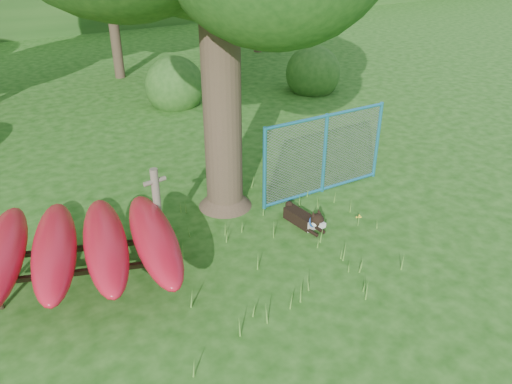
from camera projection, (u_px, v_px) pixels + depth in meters
ground at (285, 282)px, 7.79m from camera, size 80.00×80.00×0.00m
wooden_post at (157, 206)px, 8.38m from camera, size 0.40×0.15×1.45m
kayak_rack at (80, 246)px, 7.41m from camera, size 3.25×3.50×0.94m
husky_dog at (306, 219)px, 9.15m from camera, size 0.34×1.08×0.48m
fence_section at (325, 154)px, 10.06m from camera, size 2.91×0.11×2.84m
wildflower_clump at (359, 218)px, 9.18m from camera, size 0.10×0.08×0.22m
shrub_right at (312, 91)px, 16.78m from camera, size 1.80×1.80×1.80m
shrub_mid at (176, 105)px, 15.49m from camera, size 1.80×1.80×1.80m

